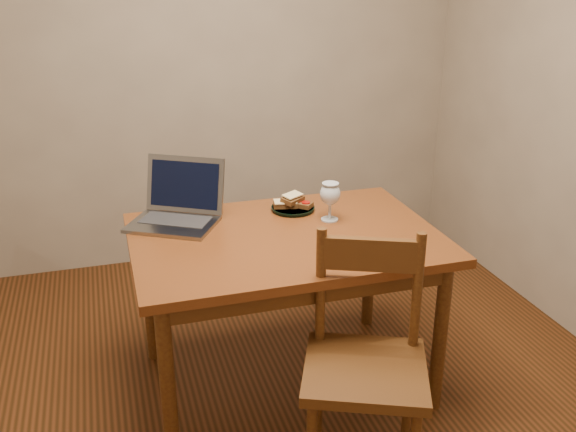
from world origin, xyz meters
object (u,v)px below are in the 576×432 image
object	(u,v)px
milk_glass	(330,201)
table	(285,253)
laptop	(179,205)
chair	(366,353)
plate	(293,208)

from	to	relation	value
milk_glass	table	bearing A→B (deg)	-156.78
table	laptop	world-z (taller)	laptop
chair	milk_glass	size ratio (longest dim) A/B	3.19
table	chair	xyz separation A→B (m)	(0.12, -0.61, -0.15)
table	plate	xyz separation A→B (m)	(0.12, 0.27, 0.09)
milk_glass	laptop	size ratio (longest dim) A/B	0.37
table	plate	bearing A→B (deg)	66.58
chair	laptop	xyz separation A→B (m)	(-0.53, 0.91, 0.30)
table	chair	world-z (taller)	chair
plate	milk_glass	distance (m)	0.22
plate	table	bearing A→B (deg)	-113.42
milk_glass	laptop	bearing A→B (deg)	162.99
table	plate	world-z (taller)	plate
table	laptop	bearing A→B (deg)	143.80
chair	plate	size ratio (longest dim) A/B	2.79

